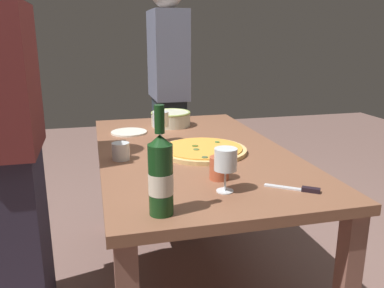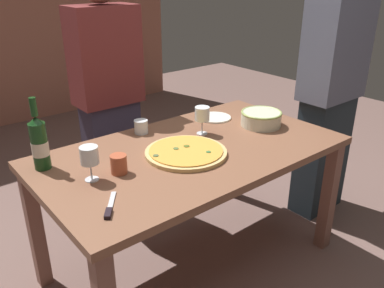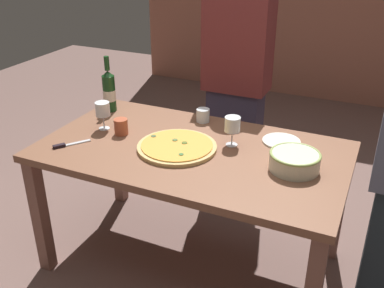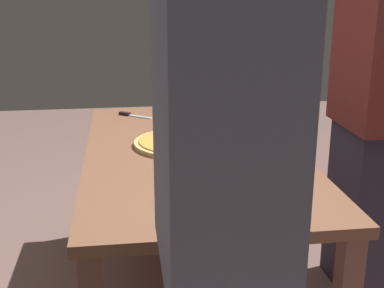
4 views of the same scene
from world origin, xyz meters
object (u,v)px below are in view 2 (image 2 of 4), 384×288
object	(u,v)px
wine_bottle	(39,143)
wine_glass_by_bottle	(89,157)
wine_glass_near_pizza	(202,115)
person_guest_left	(109,99)
cup_ceramic	(118,164)
cup_amber	(141,127)
dining_table	(192,164)
pizza_knife	(110,208)
side_plate	(215,117)
serving_bowl	(261,118)
person_host	(330,94)
pizza	(186,152)

from	to	relation	value
wine_bottle	wine_glass_by_bottle	world-z (taller)	wine_bottle
wine_glass_near_pizza	person_guest_left	bearing A→B (deg)	107.69
cup_ceramic	person_guest_left	bearing A→B (deg)	64.23
wine_glass_near_pizza	cup_amber	world-z (taller)	wine_glass_near_pizza
dining_table	wine_glass_by_bottle	size ratio (longest dim) A/B	9.90
person_guest_left	cup_amber	bearing A→B (deg)	-8.69
wine_glass_by_bottle	person_guest_left	bearing A→B (deg)	56.80
wine_glass_near_pizza	pizza_knife	xyz separation A→B (m)	(-0.79, -0.37, -0.11)
side_plate	serving_bowl	bearing A→B (deg)	-64.48
wine_bottle	cup_amber	world-z (taller)	wine_bottle
serving_bowl	person_host	xyz separation A→B (m)	(0.56, -0.09, 0.06)
cup_ceramic	side_plate	world-z (taller)	cup_ceramic
wine_bottle	person_guest_left	size ratio (longest dim) A/B	0.21
dining_table	person_guest_left	world-z (taller)	person_guest_left
dining_table	serving_bowl	bearing A→B (deg)	-0.03
serving_bowl	cup_ceramic	size ratio (longest dim) A/B	2.72
wine_glass_by_bottle	person_host	xyz separation A→B (m)	(1.66, -0.11, -0.00)
serving_bowl	person_guest_left	bearing A→B (deg)	125.54
dining_table	pizza	xyz separation A→B (m)	(-0.07, -0.04, 0.11)
pizza	pizza_knife	world-z (taller)	pizza
wine_glass_near_pizza	wine_glass_by_bottle	xyz separation A→B (m)	(-0.74, -0.10, 0.00)
wine_bottle	cup_ceramic	size ratio (longest dim) A/B	3.88
wine_bottle	person_host	distance (m)	1.83
wine_bottle	wine_glass_near_pizza	xyz separation A→B (m)	(0.86, -0.15, -0.02)
cup_amber	side_plate	size ratio (longest dim) A/B	0.39
wine_bottle	cup_ceramic	distance (m)	0.38
pizza	dining_table	bearing A→B (deg)	27.69
wine_glass_by_bottle	side_plate	size ratio (longest dim) A/B	0.79
side_plate	person_host	bearing A→B (deg)	-27.71
serving_bowl	wine_glass_by_bottle	world-z (taller)	wine_glass_by_bottle
wine_glass_near_pizza	person_guest_left	world-z (taller)	person_guest_left
wine_bottle	side_plate	size ratio (longest dim) A/B	1.70
cup_amber	cup_ceramic	distance (m)	0.49
pizza_knife	person_host	xyz separation A→B (m)	(1.72, 0.15, 0.10)
cup_amber	side_plate	distance (m)	0.50
serving_bowl	cup_ceramic	xyz separation A→B (m)	(-0.97, 0.00, -0.00)
pizza	cup_amber	xyz separation A→B (m)	(-0.02, 0.39, 0.03)
serving_bowl	side_plate	xyz separation A→B (m)	(-0.13, 0.27, -0.04)
serving_bowl	cup_ceramic	bearing A→B (deg)	179.74
serving_bowl	wine_glass_near_pizza	distance (m)	0.39
wine_glass_near_pizza	person_guest_left	distance (m)	0.72
cup_ceramic	pizza_knife	size ratio (longest dim) A/B	0.51
wine_glass_near_pizza	side_plate	xyz separation A→B (m)	(0.23, 0.15, -0.11)
cup_ceramic	dining_table	bearing A→B (deg)	-0.55
wine_glass_by_bottle	cup_amber	world-z (taller)	wine_glass_by_bottle
wine_glass_by_bottle	pizza	bearing A→B (deg)	-6.47
cup_ceramic	person_guest_left	size ratio (longest dim) A/B	0.05
pizza	pizza_knife	size ratio (longest dim) A/B	2.40
dining_table	person_host	size ratio (longest dim) A/B	0.94
pizza	person_host	size ratio (longest dim) A/B	0.25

